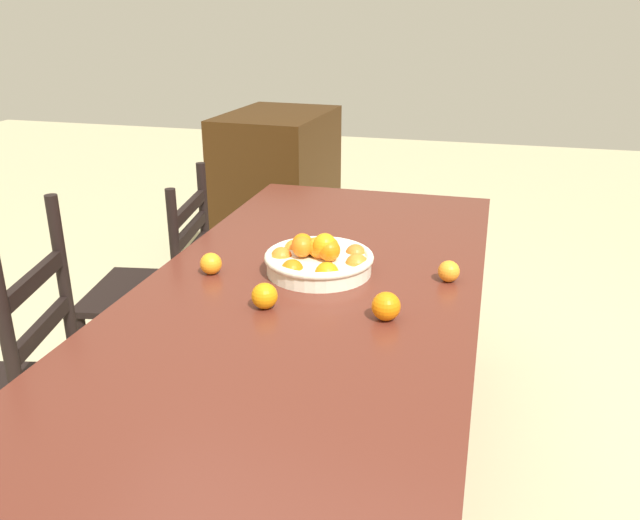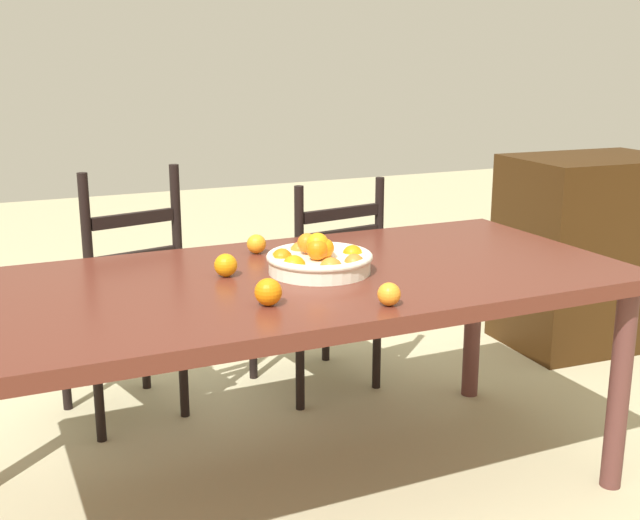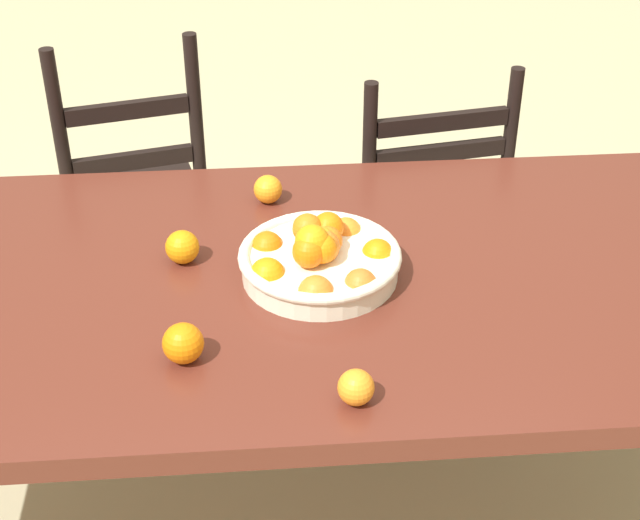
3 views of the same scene
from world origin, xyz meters
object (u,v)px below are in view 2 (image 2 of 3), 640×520
Objects in this scene: fruit_bowl at (319,259)px; orange_loose_0 at (256,244)px; cabinet at (588,251)px; orange_loose_1 at (389,294)px; chair_near_window at (124,307)px; dining_table at (294,296)px; orange_loose_2 at (268,292)px; chair_by_cabinet at (320,288)px; orange_loose_3 at (226,265)px.

orange_loose_0 is (-0.09, 0.31, -0.01)m from fruit_bowl.
cabinet is at bearing 12.38° from orange_loose_0.
orange_loose_1 is (0.12, -0.69, -0.00)m from orange_loose_0.
chair_near_window is 15.27× the size of orange_loose_0.
orange_loose_2 reaches higher than dining_table.
orange_loose_1 is (-0.31, -1.12, 0.32)m from chair_by_cabinet.
dining_table is 27.85× the size of orange_loose_2.
chair_by_cabinet is 12.93× the size of orange_loose_3.
chair_near_window is 0.68m from orange_loose_0.
chair_near_window is at bearing 101.09° from orange_loose_2.
orange_loose_3 is (-0.19, 0.08, 0.10)m from dining_table.
orange_loose_3 is (-0.18, -0.23, 0.00)m from orange_loose_0.
dining_table is 1.99m from cabinet.
dining_table is at bearing 50.84° from chair_by_cabinet.
chair_near_window is 1.08× the size of cabinet.
orange_loose_0 is (-0.43, -0.43, 0.32)m from chair_by_cabinet.
chair_by_cabinet is 12.15× the size of orange_loose_2.
orange_loose_1 is 0.55m from orange_loose_3.
dining_table is at bearing -21.41° from orange_loose_3.
chair_by_cabinet is (0.42, 0.74, -0.23)m from dining_table.
chair_near_window is (-0.38, 0.78, -0.22)m from dining_table.
fruit_bowl is 0.38m from orange_loose_1.
orange_loose_0 is at bearing 115.13° from chair_near_window.
fruit_bowl is at bearing -73.47° from orange_loose_0.
orange_loose_3 reaches higher than dining_table.
dining_table is at bearing 54.46° from orange_loose_2.
orange_loose_0 is 0.58m from orange_loose_2.
orange_loose_3 is (-0.62, -0.66, 0.33)m from chair_by_cabinet.
orange_loose_1 is at bearing -24.74° from orange_loose_2.
orange_loose_1 is 0.90× the size of orange_loose_3.
fruit_bowl is at bearing 56.12° from chair_by_cabinet.
cabinet reaches higher than dining_table.
chair_near_window is at bearing 128.05° from orange_loose_0.
orange_loose_1 is 0.84× the size of orange_loose_2.
fruit_bowl is at bearing 43.10° from orange_loose_2.
chair_near_window is 1.31m from orange_loose_1.
cabinet is at bearing 21.22° from dining_table.
fruit_bowl is (-1.76, -0.72, 0.32)m from cabinet.
orange_loose_2 is (-0.17, -0.56, 0.00)m from orange_loose_0.
chair_near_window is at bearing 120.54° from fruit_bowl.
chair_near_window is at bearing 115.81° from dining_table.
chair_by_cabinet is at bearing 74.67° from orange_loose_1.
cabinet reaches higher than orange_loose_0.
dining_table is at bearing -155.77° from cabinet.
dining_table is 0.88m from chair_by_cabinet.
orange_loose_3 reaches higher than orange_loose_0.
chair_near_window reaches higher than dining_table.
orange_loose_1 reaches higher than dining_table.
dining_table is 6.32× the size of fruit_bowl.
orange_loose_2 reaches higher than orange_loose_3.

